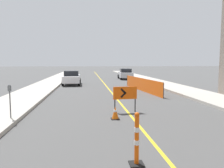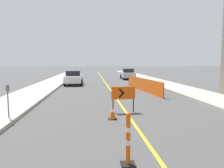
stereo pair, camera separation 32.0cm
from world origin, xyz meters
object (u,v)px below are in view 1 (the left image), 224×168
(arrow_barricade_primary, at_px, (125,94))
(parked_car_curb_mid, at_px, (125,74))
(parking_meter_near_curb, at_px, (10,95))
(traffic_cone_fourth, at_px, (115,113))
(parked_car_curb_near, at_px, (72,78))
(delineator_post_rear, at_px, (137,142))

(arrow_barricade_primary, height_order, parked_car_curb_mid, parked_car_curb_mid)
(arrow_barricade_primary, height_order, parking_meter_near_curb, parking_meter_near_curb)
(parked_car_curb_mid, bearing_deg, traffic_cone_fourth, -98.43)
(parked_car_curb_near, bearing_deg, parking_meter_near_curb, -96.58)
(delineator_post_rear, relative_size, parking_meter_near_curb, 0.93)
(parked_car_curb_near, relative_size, parking_meter_near_curb, 3.03)
(delineator_post_rear, distance_m, arrow_barricade_primary, 5.75)
(parked_car_curb_mid, relative_size, parking_meter_near_curb, 3.07)
(traffic_cone_fourth, bearing_deg, parking_meter_near_curb, 178.89)
(traffic_cone_fourth, xyz_separation_m, parked_car_curb_mid, (4.53, 22.80, 0.51))
(parking_meter_near_curb, bearing_deg, delineator_post_rear, -45.20)
(delineator_post_rear, height_order, parking_meter_near_curb, parking_meter_near_curb)
(delineator_post_rear, bearing_deg, parked_car_curb_mid, 80.45)
(traffic_cone_fourth, height_order, arrow_barricade_primary, arrow_barricade_primary)
(traffic_cone_fourth, relative_size, arrow_barricade_primary, 0.44)
(parked_car_curb_near, distance_m, parking_meter_near_curb, 15.34)
(delineator_post_rear, relative_size, parked_car_curb_mid, 0.30)
(arrow_barricade_primary, distance_m, parked_car_curb_near, 14.50)
(traffic_cone_fourth, bearing_deg, parked_car_curb_mid, 78.76)
(arrow_barricade_primary, bearing_deg, parking_meter_near_curb, -172.38)
(traffic_cone_fourth, xyz_separation_m, parked_car_curb_near, (-2.93, 15.34, 0.51))
(parked_car_curb_near, bearing_deg, traffic_cone_fourth, -79.90)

